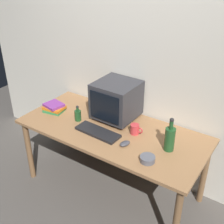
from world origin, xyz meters
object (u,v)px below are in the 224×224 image
at_px(book_stack, 54,108).
at_px(crt_monitor, 116,100).
at_px(mug, 135,129).
at_px(bottle_short, 78,115).
at_px(bottle_tall, 170,138).
at_px(cd_spindle, 147,159).
at_px(computer_mouse, 125,144).
at_px(keyboard, 98,132).

bearing_deg(book_stack, crt_monitor, 21.51).
bearing_deg(mug, bottle_short, -169.90).
height_order(bottle_tall, cd_spindle, bottle_tall).
distance_m(bottle_short, cd_spindle, 0.86).
distance_m(crt_monitor, bottle_short, 0.40).
xyz_separation_m(computer_mouse, cd_spindle, (0.26, -0.08, 0.00)).
xyz_separation_m(bottle_tall, mug, (-0.35, 0.06, -0.07)).
relative_size(crt_monitor, cd_spindle, 3.29).
bearing_deg(bottle_short, keyboard, -15.19).
height_order(bottle_tall, book_stack, bottle_tall).
bearing_deg(book_stack, bottle_tall, 1.76).
height_order(bottle_short, mug, bottle_short).
distance_m(keyboard, book_stack, 0.61).
bearing_deg(keyboard, cd_spindle, -7.72).
bearing_deg(bottle_tall, bottle_short, -177.18).
bearing_deg(bottle_tall, mug, 170.82).
bearing_deg(cd_spindle, mug, 133.90).
xyz_separation_m(mug, cd_spindle, (0.27, -0.28, -0.02)).
xyz_separation_m(keyboard, bottle_tall, (0.63, 0.12, 0.10)).
bearing_deg(keyboard, bottle_tall, 14.17).
distance_m(crt_monitor, keyboard, 0.37).
distance_m(bottle_short, mug, 0.58).
bearing_deg(crt_monitor, bottle_short, -139.15).
height_order(bottle_short, book_stack, bottle_short).
distance_m(crt_monitor, bottle_tall, 0.67).
relative_size(crt_monitor, book_stack, 1.83).
bearing_deg(mug, keyboard, -147.12).
bearing_deg(book_stack, keyboard, -8.08).
bearing_deg(computer_mouse, book_stack, -167.75).
bearing_deg(crt_monitor, computer_mouse, -48.15).
height_order(keyboard, cd_spindle, cd_spindle).
height_order(book_stack, cd_spindle, book_stack).
relative_size(crt_monitor, keyboard, 0.94).
relative_size(computer_mouse, book_stack, 0.46).
relative_size(mug, cd_spindle, 1.00).
bearing_deg(cd_spindle, keyboard, 169.32).
distance_m(crt_monitor, book_stack, 0.66).
distance_m(bottle_tall, mug, 0.36).
height_order(bottle_tall, bottle_short, bottle_tall).
xyz_separation_m(computer_mouse, bottle_short, (-0.59, 0.10, 0.04)).
bearing_deg(bottle_short, bottle_tall, 2.82).
xyz_separation_m(bottle_short, book_stack, (-0.32, 0.01, -0.02)).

